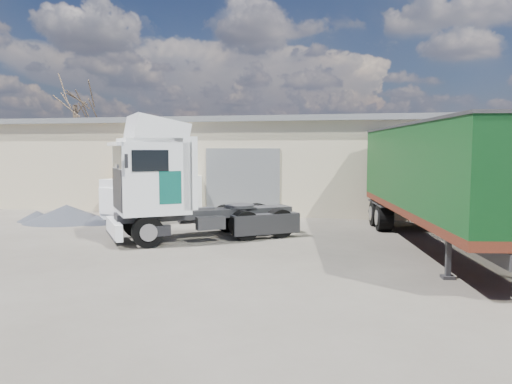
% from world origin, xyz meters
% --- Properties ---
extents(ground, '(120.00, 120.00, 0.00)m').
position_xyz_m(ground, '(0.00, 0.00, 0.00)').
color(ground, '#2B2923').
rests_on(ground, ground).
extents(warehouse, '(30.60, 12.60, 5.42)m').
position_xyz_m(warehouse, '(-6.00, 16.00, 2.66)').
color(warehouse, beige).
rests_on(warehouse, ground).
extents(bare_tree, '(4.00, 4.00, 9.60)m').
position_xyz_m(bare_tree, '(-18.00, 20.00, 7.92)').
color(bare_tree, '#382B21').
rests_on(bare_tree, ground).
extents(tractor_unit, '(7.38, 6.33, 4.86)m').
position_xyz_m(tractor_unit, '(-2.93, 2.71, 2.04)').
color(tractor_unit, black).
rests_on(tractor_unit, ground).
extents(box_trailer, '(5.02, 13.68, 4.45)m').
position_xyz_m(box_trailer, '(6.88, 3.20, 2.71)').
color(box_trailer, '#2D2D30').
rests_on(box_trailer, ground).
extents(panel_van, '(3.74, 5.61, 2.13)m').
position_xyz_m(panel_van, '(-6.22, 7.73, 1.10)').
color(panel_van, black).
rests_on(panel_van, ground).
extents(orange_skip, '(3.18, 2.19, 1.87)m').
position_xyz_m(orange_skip, '(-8.00, 9.75, 0.81)').
color(orange_skip, '#2D2D30').
rests_on(orange_skip, ground).
extents(gravel_heap, '(5.66, 5.35, 0.86)m').
position_xyz_m(gravel_heap, '(-9.95, 6.01, 0.40)').
color(gravel_heap, black).
rests_on(gravel_heap, ground).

